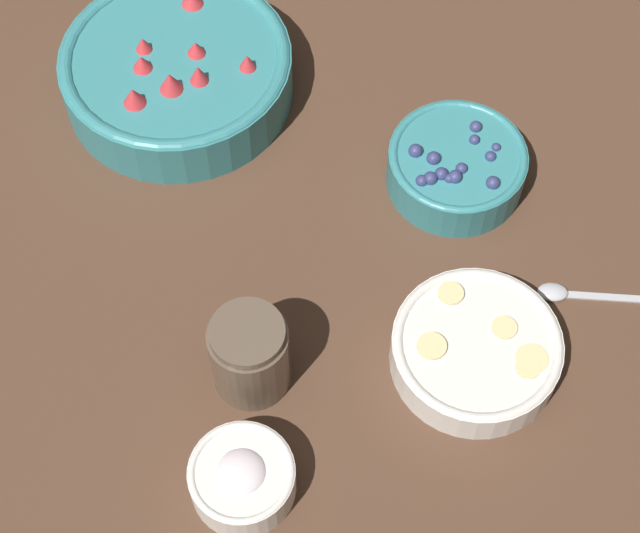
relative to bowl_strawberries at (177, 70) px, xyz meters
The scene contains 7 objects.
ground_plane 0.26m from the bowl_strawberries, behind, with size 4.00×4.00×0.00m, color #4C3323.
bowl_strawberries is the anchor object (origin of this frame).
bowl_blueberries 0.34m from the bowl_strawberries, 141.89° to the right, with size 0.15×0.15×0.06m.
bowl_bananas 0.47m from the bowl_strawberries, 167.35° to the right, with size 0.17×0.17×0.05m.
bowl_cream 0.49m from the bowl_strawberries, 161.03° to the left, with size 0.10×0.10×0.05m.
jar_chocolate 0.38m from the bowl_strawberries, 165.01° to the left, with size 0.08×0.08×0.10m.
spoon 0.51m from the bowl_strawberries, 152.08° to the right, with size 0.09×0.12×0.01m.
Camera 1 is at (-0.54, 0.29, 0.98)m, focal length 60.00 mm.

